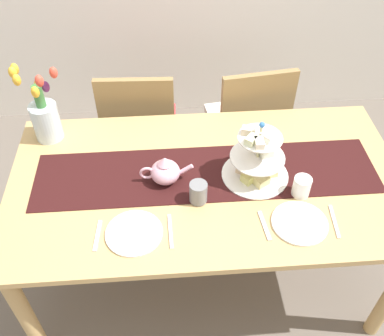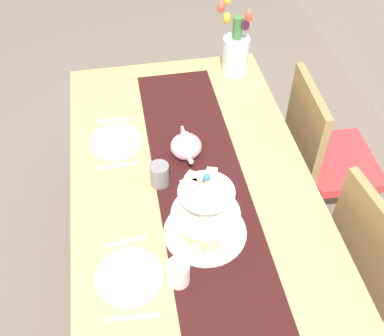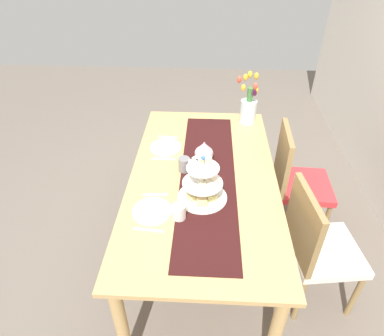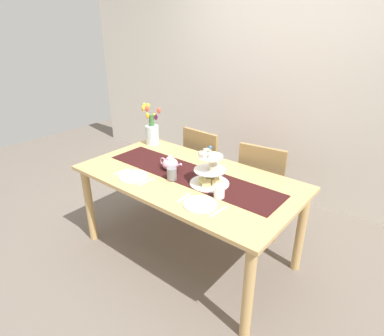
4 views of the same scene
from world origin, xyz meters
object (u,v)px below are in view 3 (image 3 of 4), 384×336
Objects in this scene: dinner_plate_left at (166,147)px; mug_white_text at (179,212)px; teapot at (204,152)px; fork_left at (168,137)px; tiered_cake_stand at (202,186)px; dinner_plate_right at (152,211)px; knife_left at (163,159)px; fork_right at (156,195)px; mug_grey at (184,164)px; tulip_vase at (248,107)px; chair_left at (295,178)px; dining_table at (203,187)px; chair_right at (316,245)px.

mug_white_text is at bearing 12.64° from dinner_plate_left.
fork_left is at bearing -134.47° from teapot.
mug_white_text is (0.71, 0.16, 0.04)m from dinner_plate_left.
tiered_cake_stand is 0.33m from dinner_plate_right.
tiered_cake_stand is 0.62m from dinner_plate_left.
tiered_cake_stand is at bearing 35.77° from knife_left.
dinner_plate_left is 1.00× the size of dinner_plate_right.
mug_white_text is at bearing 40.59° from fork_right.
fork_right is 0.30m from mug_grey.
tiered_cake_stand is 1.03m from tulip_vase.
mug_white_text reaches higher than knife_left.
teapot is at bearing 45.53° from fork_left.
teapot is 2.51× the size of mug_grey.
dinner_plate_left is at bearing -89.65° from chair_left.
fork_left is at bearing -148.61° from dining_table.
teapot is at bearing -31.57° from tulip_vase.
mug_white_text reaches higher than dinner_plate_right.
chair_right is 1.14m from knife_left.
dinner_plate_right is (0.02, -0.99, 0.26)m from chair_right.
tulip_vase reaches higher than dining_table.
knife_left is (-0.39, -0.28, -0.09)m from tiered_cake_stand.
tiered_cake_stand is (0.22, -0.00, 0.19)m from dining_table.
knife_left is at bearing 0.00° from fork_left.
mug_grey is at bearing 30.14° from dinner_plate_left.
mug_grey is (-0.40, 0.16, 0.05)m from dinner_plate_right.
teapot is 0.59m from mug_white_text.
dining_table is at bearing 68.11° from mug_grey.
mug_white_text is (0.06, -0.83, 0.30)m from chair_right.
chair_right is at bearing 53.90° from teapot.
chair_left reaches higher than knife_left.
tiered_cake_stand reaches higher than knife_left.
chair_left is 6.07× the size of fork_left.
mug_grey reaches higher than mug_white_text.
dinner_plate_right reaches higher than knife_left.
tiered_cake_stand is 0.75m from fork_left.
chair_right is 2.99× the size of tiered_cake_stand.
dinner_plate_right is at bearing -104.62° from mug_white_text.
chair_right is 9.58× the size of mug_grey.
knife_left is at bearing -87.89° from teapot.
tiered_cake_stand is 0.73× the size of tulip_vase.
tulip_vase is 1.15m from fork_right.
dinner_plate_left reaches higher than knife_left.
tulip_vase is 0.77m from dinner_plate_left.
tulip_vase is 1.81× the size of dinner_plate_left.
chair_right is 1.21m from dinner_plate_left.
dinner_plate_right is at bearing -39.13° from dining_table.
dinner_plate_right is (0.67, 0.00, 0.00)m from dinner_plate_left.
fork_left is 1.00× the size of fork_right.
tulip_vase is 0.85m from mug_grey.
chair_right reaches higher than teapot.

